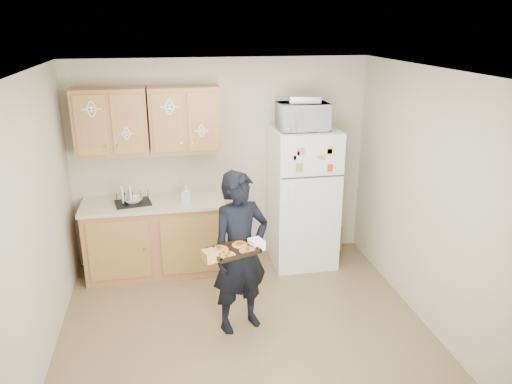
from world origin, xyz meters
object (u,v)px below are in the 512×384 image
person (240,253)px  dish_rack (133,197)px  baking_tray (234,251)px  microwave (303,117)px  refrigerator (303,198)px

person → dish_rack: (-1.05, 1.30, 0.17)m
baking_tray → microwave: bearing=35.8°
refrigerator → person: size_ratio=1.06×
refrigerator → microwave: size_ratio=3.00×
microwave → baking_tray: bearing=-126.6°
person → microwave: 1.86m
person → dish_rack: person is taller
baking_tray → dish_rack: bearing=100.9°
refrigerator → dish_rack: size_ratio=4.36×
refrigerator → person: 1.61m
person → dish_rack: bearing=108.9°
microwave → refrigerator: bearing=42.9°
refrigerator → microwave: (-0.05, -0.05, 1.01)m
person → microwave: size_ratio=2.84×
microwave → dish_rack: size_ratio=1.45×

